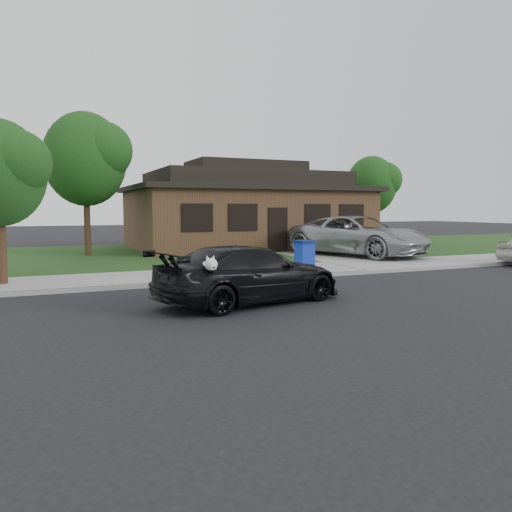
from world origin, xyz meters
name	(u,v)px	position (x,y,z in m)	size (l,w,h in m)	color
ground	(328,299)	(0.00, 0.00, 0.00)	(120.00, 120.00, 0.00)	black
sidewalk	(249,273)	(0.00, 5.00, 0.06)	(60.00, 3.00, 0.12)	gray
curb	(268,278)	(0.00, 3.50, 0.06)	(60.00, 0.12, 0.12)	gray
lawn	(186,253)	(0.00, 13.00, 0.07)	(60.00, 13.00, 0.13)	#193814
driveway	(324,254)	(6.00, 10.00, 0.07)	(4.50, 13.00, 0.14)	gray
sedan	(250,274)	(-1.98, 0.27, 0.69)	(5.02, 2.94, 1.37)	black
minivan	(358,236)	(6.56, 8.05, 1.03)	(2.95, 6.40, 1.78)	#9FA1A5
recycling_bin	(305,254)	(2.18, 5.07, 0.62)	(0.63, 0.66, 0.98)	#0E2AA0
house	(246,210)	(4.00, 15.00, 2.13)	(12.60, 8.60, 4.65)	#422B1C
tree_0	(89,157)	(-4.34, 12.88, 4.48)	(3.78, 3.60, 6.34)	#332114
tree_1	(374,184)	(12.14, 14.40, 3.71)	(3.15, 3.00, 5.25)	#332114
tree_2	(2,171)	(-7.38, 5.11, 3.27)	(2.73, 2.60, 4.59)	#332114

